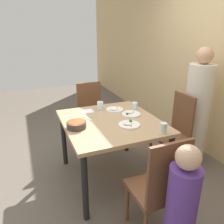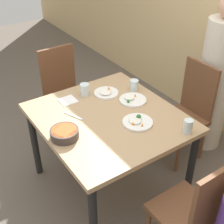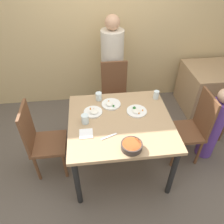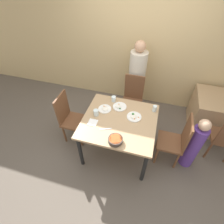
{
  "view_description": "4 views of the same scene",
  "coord_description": "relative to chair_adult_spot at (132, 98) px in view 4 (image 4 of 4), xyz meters",
  "views": [
    {
      "loc": [
        2.13,
        -0.87,
        1.74
      ],
      "look_at": [
        -0.14,
        0.07,
        0.81
      ],
      "focal_mm": 35.0,
      "sensor_mm": 36.0,
      "label": 1
    },
    {
      "loc": [
        1.7,
        -1.12,
        2.18
      ],
      "look_at": [
        0.04,
        0.01,
        0.83
      ],
      "focal_mm": 50.0,
      "sensor_mm": 36.0,
      "label": 2
    },
    {
      "loc": [
        -0.3,
        -1.78,
        2.39
      ],
      "look_at": [
        -0.1,
        -0.08,
        0.97
      ],
      "focal_mm": 35.0,
      "sensor_mm": 36.0,
      "label": 3
    },
    {
      "loc": [
        0.4,
        -1.83,
        2.77
      ],
      "look_at": [
        -0.14,
        0.08,
        0.84
      ],
      "focal_mm": 28.0,
      "sensor_mm": 36.0,
      "label": 4
    }
  ],
  "objects": [
    {
      "name": "ground_plane",
      "position": [
        -0.05,
        -0.88,
        -0.52
      ],
      "size": [
        10.0,
        10.0,
        0.0
      ],
      "primitive_type": "plane",
      "color": "#60564C"
    },
    {
      "name": "wall_back",
      "position": [
        -0.05,
        0.69,
        0.83
      ],
      "size": [
        10.0,
        0.06,
        2.7
      ],
      "color": "tan",
      "rests_on": "ground_plane"
    },
    {
      "name": "dining_table",
      "position": [
        -0.05,
        -0.88,
        0.16
      ],
      "size": [
        1.15,
        1.06,
        0.77
      ],
      "color": "tan",
      "rests_on": "ground_plane"
    },
    {
      "name": "chair_adult_spot",
      "position": [
        0.0,
        0.0,
        0.0
      ],
      "size": [
        0.4,
        0.4,
        0.99
      ],
      "color": "brown",
      "rests_on": "ground_plane"
    },
    {
      "name": "chair_child_spot",
      "position": [
        0.87,
        -0.82,
        0.0
      ],
      "size": [
        0.4,
        0.4,
        0.99
      ],
      "rotation": [
        0.0,
        0.0,
        -1.57
      ],
      "color": "brown",
      "rests_on": "ground_plane"
    },
    {
      "name": "chair_empty_left",
      "position": [
        -0.97,
        -0.83,
        0.0
      ],
      "size": [
        0.4,
        0.4,
        0.99
      ],
      "rotation": [
        0.0,
        0.0,
        1.57
      ],
      "color": "brown",
      "rests_on": "ground_plane"
    },
    {
      "name": "person_adult",
      "position": [
        0.0,
        0.33,
        0.19
      ],
      "size": [
        0.33,
        0.33,
        1.56
      ],
      "color": "beige",
      "rests_on": "ground_plane"
    },
    {
      "name": "person_child",
      "position": [
        1.14,
        -0.82,
        -0.03
      ],
      "size": [
        0.22,
        0.22,
        1.05
      ],
      "color": "#5B3893",
      "rests_on": "ground_plane"
    },
    {
      "name": "bowl_curry",
      "position": [
        -0.01,
        -1.29,
        0.28
      ],
      "size": [
        0.21,
        0.21,
        0.06
      ],
      "color": "#3D332D",
      "rests_on": "dining_table"
    },
    {
      "name": "plate_rice_adult",
      "position": [
        0.15,
        -0.75,
        0.26
      ],
      "size": [
        0.23,
        0.23,
        0.06
      ],
      "color": "white",
      "rests_on": "dining_table"
    },
    {
      "name": "plate_rice_child",
      "position": [
        -0.35,
        -0.71,
        0.26
      ],
      "size": [
        0.22,
        0.22,
        0.05
      ],
      "color": "white",
      "rests_on": "dining_table"
    },
    {
      "name": "plate_noodles",
      "position": [
        -0.13,
        -0.59,
        0.26
      ],
      "size": [
        0.23,
        0.23,
        0.04
      ],
      "color": "white",
      "rests_on": "dining_table"
    },
    {
      "name": "glass_water_tall",
      "position": [
        -0.44,
        -0.87,
        0.3
      ],
      "size": [
        0.08,
        0.08,
        0.11
      ],
      "color": "silver",
      "rests_on": "dining_table"
    },
    {
      "name": "glass_water_short",
      "position": [
        0.45,
        -0.52,
        0.3
      ],
      "size": [
        0.07,
        0.07,
        0.11
      ],
      "color": "silver",
      "rests_on": "dining_table"
    },
    {
      "name": "glass_water_center",
      "position": [
        -0.26,
        -0.46,
        0.3
      ],
      "size": [
        0.08,
        0.08,
        0.1
      ],
      "color": "silver",
      "rests_on": "dining_table"
    },
    {
      "name": "napkin_folded",
      "position": [
        -0.44,
        -1.04,
        0.25
      ],
      "size": [
        0.14,
        0.14,
        0.01
      ],
      "color": "white",
      "rests_on": "dining_table"
    },
    {
      "name": "fork_steel",
      "position": [
        -0.21,
        -1.11,
        0.25
      ],
      "size": [
        0.17,
        0.09,
        0.01
      ],
      "color": "silver",
      "rests_on": "dining_table"
    },
    {
      "name": "background_table",
      "position": [
        1.64,
        0.19,
        -0.16
      ],
      "size": [
        0.89,
        0.78,
        0.73
      ],
      "color": "tan",
      "rests_on": "ground_plane"
    }
  ]
}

